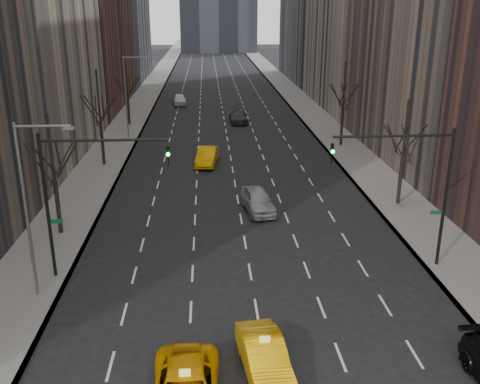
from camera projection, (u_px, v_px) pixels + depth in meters
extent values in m
cube|color=slate|center=(143.00, 101.00, 84.14)|extent=(4.50, 320.00, 0.15)
cube|color=slate|center=(297.00, 99.00, 85.58)|extent=(4.50, 320.00, 0.15)
cylinder|color=black|center=(58.00, 207.00, 34.55)|extent=(0.28, 0.28, 3.57)
cylinder|color=black|center=(51.00, 148.00, 33.26)|extent=(0.16, 0.16, 4.25)
cylinder|color=black|center=(59.00, 158.00, 34.36)|extent=(0.42, 1.80, 2.52)
cylinder|color=black|center=(67.00, 161.00, 33.88)|extent=(1.74, 0.72, 2.52)
cylinder|color=black|center=(61.00, 164.00, 33.07)|extent=(1.46, 1.25, 2.52)
cylinder|color=black|center=(47.00, 166.00, 32.75)|extent=(0.42, 1.80, 2.52)
cylinder|color=black|center=(38.00, 164.00, 33.23)|extent=(1.74, 0.72, 2.52)
cylinder|color=black|center=(45.00, 160.00, 34.04)|extent=(1.46, 1.25, 2.52)
cylinder|color=black|center=(102.00, 144.00, 49.56)|extent=(0.28, 0.28, 3.99)
cylinder|color=black|center=(98.00, 96.00, 48.11)|extent=(0.16, 0.16, 4.75)
cylinder|color=black|center=(103.00, 107.00, 49.30)|extent=(0.42, 1.80, 2.52)
cylinder|color=black|center=(109.00, 108.00, 48.82)|extent=(1.74, 0.72, 2.52)
cylinder|color=black|center=(106.00, 110.00, 48.01)|extent=(1.46, 1.25, 2.52)
cylinder|color=black|center=(96.00, 111.00, 47.69)|extent=(0.42, 1.80, 2.52)
cylinder|color=black|center=(90.00, 110.00, 48.17)|extent=(1.74, 0.72, 2.52)
cylinder|color=black|center=(93.00, 108.00, 48.98)|extent=(1.46, 1.25, 2.52)
cylinder|color=black|center=(129.00, 111.00, 66.62)|extent=(0.28, 0.28, 3.36)
cylinder|color=black|center=(127.00, 81.00, 65.41)|extent=(0.16, 0.16, 4.00)
cylinder|color=black|center=(129.00, 86.00, 66.47)|extent=(0.42, 1.80, 2.52)
cylinder|color=black|center=(134.00, 87.00, 65.98)|extent=(1.74, 0.72, 2.52)
cylinder|color=black|center=(132.00, 88.00, 65.18)|extent=(1.46, 1.25, 2.52)
cylinder|color=black|center=(125.00, 88.00, 64.85)|extent=(0.42, 1.80, 2.52)
cylinder|color=black|center=(120.00, 88.00, 65.34)|extent=(1.74, 0.72, 2.52)
cylinder|color=black|center=(122.00, 87.00, 66.14)|extent=(1.46, 1.25, 2.52)
cylinder|color=black|center=(400.00, 181.00, 39.73)|extent=(0.28, 0.28, 3.57)
cylinder|color=black|center=(405.00, 129.00, 38.44)|extent=(0.16, 0.16, 4.25)
cylinder|color=black|center=(402.00, 138.00, 39.54)|extent=(0.42, 1.80, 2.52)
cylinder|color=black|center=(414.00, 140.00, 39.06)|extent=(1.74, 0.72, 2.52)
cylinder|color=black|center=(416.00, 143.00, 38.26)|extent=(1.46, 1.25, 2.52)
cylinder|color=black|center=(406.00, 144.00, 37.93)|extent=(0.42, 1.80, 2.52)
cylinder|color=black|center=(395.00, 142.00, 38.41)|extent=(1.74, 0.72, 2.52)
cylinder|color=black|center=(393.00, 139.00, 39.22)|extent=(1.46, 1.25, 2.52)
cylinder|color=black|center=(342.00, 126.00, 56.62)|extent=(0.28, 0.28, 3.99)
cylinder|color=black|center=(344.00, 85.00, 55.18)|extent=(0.16, 0.16, 4.75)
cylinder|color=black|center=(343.00, 95.00, 56.37)|extent=(0.42, 1.80, 2.52)
cylinder|color=black|center=(351.00, 95.00, 55.88)|extent=(1.74, 0.72, 2.52)
cylinder|color=black|center=(351.00, 97.00, 55.08)|extent=(1.46, 1.25, 2.52)
cylinder|color=black|center=(344.00, 97.00, 54.75)|extent=(0.42, 1.80, 2.52)
cylinder|color=black|center=(337.00, 96.00, 55.23)|extent=(1.74, 0.72, 2.52)
cylinder|color=black|center=(336.00, 95.00, 56.04)|extent=(1.46, 1.25, 2.52)
cylinder|color=black|center=(47.00, 208.00, 28.24)|extent=(0.18, 0.18, 8.00)
cylinder|color=black|center=(104.00, 140.00, 27.24)|extent=(6.50, 0.14, 0.14)
imported|color=black|center=(168.00, 156.00, 27.73)|extent=(0.18, 0.22, 1.10)
sphere|color=#0CFF33|center=(168.00, 154.00, 27.51)|extent=(0.20, 0.20, 0.20)
cube|color=#0C5926|center=(57.00, 221.00, 28.53)|extent=(0.70, 0.04, 0.22)
cylinder|color=black|center=(445.00, 199.00, 29.51)|extent=(0.18, 0.18, 8.00)
cylinder|color=black|center=(394.00, 136.00, 28.13)|extent=(6.50, 0.14, 0.14)
imported|color=black|center=(332.00, 154.00, 28.24)|extent=(0.18, 0.22, 1.10)
sphere|color=#0CFF33|center=(333.00, 152.00, 28.02)|extent=(0.20, 0.20, 0.20)
cube|color=#0C5926|center=(436.00, 212.00, 29.75)|extent=(0.70, 0.04, 0.22)
cylinder|color=slate|center=(26.00, 213.00, 26.17)|extent=(0.16, 0.16, 9.00)
cylinder|color=slate|center=(43.00, 126.00, 24.82)|extent=(2.60, 0.14, 0.14)
cube|color=slate|center=(69.00, 128.00, 24.93)|extent=(0.50, 0.22, 0.15)
cylinder|color=slate|center=(126.00, 97.00, 59.14)|extent=(0.16, 0.16, 9.00)
cylinder|color=slate|center=(135.00, 57.00, 57.80)|extent=(2.60, 0.14, 0.14)
cube|color=slate|center=(146.00, 58.00, 57.90)|extent=(0.50, 0.22, 0.15)
imported|color=#FCB005|center=(265.00, 358.00, 21.61)|extent=(2.23, 4.84, 1.54)
imported|color=#9EA0A5|center=(258.00, 200.00, 38.93)|extent=(2.59, 5.06, 1.65)
imported|color=#F3AD05|center=(207.00, 156.00, 50.38)|extent=(2.37, 5.12, 1.63)
imported|color=#2D2E33|center=(238.00, 116.00, 68.66)|extent=(2.29, 5.45, 1.57)
imported|color=white|center=(180.00, 99.00, 80.84)|extent=(2.42, 4.92, 1.62)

